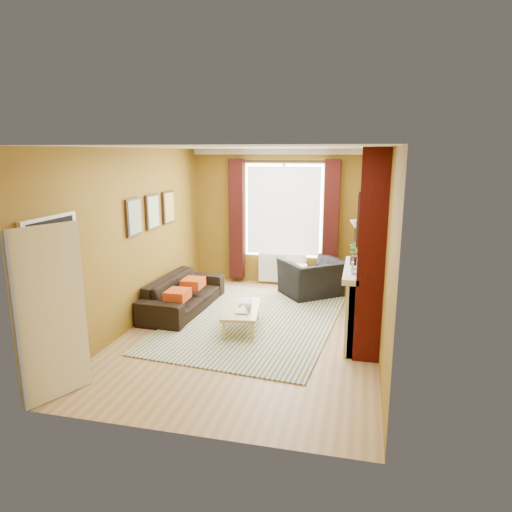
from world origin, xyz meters
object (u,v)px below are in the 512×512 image
(coffee_table, at_px, (242,310))
(floor_lamp, at_px, (355,237))
(sofa, at_px, (183,293))
(armchair, at_px, (313,278))
(wicker_stool, at_px, (297,277))

(coffee_table, xyz_separation_m, floor_lamp, (1.64, 2.18, 0.85))
(sofa, height_order, armchair, armchair)
(sofa, height_order, coffee_table, sofa)
(sofa, relative_size, floor_lamp, 1.39)
(armchair, height_order, floor_lamp, floor_lamp)
(floor_lamp, bearing_deg, wicker_stool, 170.43)
(floor_lamp, bearing_deg, armchair, -165.78)
(armchair, relative_size, floor_lamp, 0.74)
(armchair, relative_size, coffee_table, 0.96)
(sofa, xyz_separation_m, floor_lamp, (2.88, 1.53, 0.87))
(coffee_table, height_order, floor_lamp, floor_lamp)
(armchair, bearing_deg, sofa, -5.64)
(sofa, bearing_deg, wicker_stool, -43.15)
(floor_lamp, bearing_deg, sofa, -152.09)
(wicker_stool, bearing_deg, armchair, -47.30)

